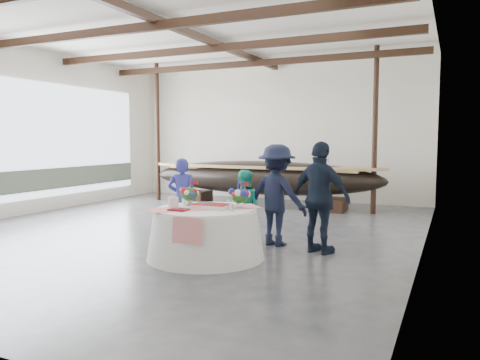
% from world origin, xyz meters
% --- Properties ---
extents(floor, '(10.00, 12.00, 0.01)m').
position_xyz_m(floor, '(0.00, 0.00, 0.00)').
color(floor, '#3D3D42').
rests_on(floor, ground).
extents(wall_back, '(10.00, 0.02, 4.50)m').
position_xyz_m(wall_back, '(0.00, 6.00, 2.25)').
color(wall_back, silver).
rests_on(wall_back, ground).
extents(wall_left, '(0.02, 12.00, 4.50)m').
position_xyz_m(wall_left, '(-5.00, 0.00, 2.25)').
color(wall_left, silver).
rests_on(wall_left, ground).
extents(wall_right, '(0.02, 12.00, 4.50)m').
position_xyz_m(wall_right, '(5.00, 0.00, 2.25)').
color(wall_right, silver).
rests_on(wall_right, ground).
extents(ceiling, '(10.00, 12.00, 0.01)m').
position_xyz_m(ceiling, '(0.00, 0.00, 4.50)').
color(ceiling, white).
rests_on(ceiling, wall_back).
extents(pavilion_structure, '(9.80, 11.76, 4.50)m').
position_xyz_m(pavilion_structure, '(0.00, 0.73, 4.00)').
color(pavilion_structure, black).
rests_on(pavilion_structure, ground).
extents(open_bay, '(0.03, 7.00, 3.20)m').
position_xyz_m(open_bay, '(-4.95, 1.00, 1.83)').
color(open_bay, silver).
rests_on(open_bay, ground).
extents(longboat_display, '(7.35, 1.47, 1.38)m').
position_xyz_m(longboat_display, '(0.23, 4.11, 0.88)').
color(longboat_display, black).
rests_on(longboat_display, ground).
extents(banquet_table, '(2.00, 2.00, 0.86)m').
position_xyz_m(banquet_table, '(1.66, -1.98, 0.43)').
color(banquet_table, white).
rests_on(banquet_table, ground).
extents(tabletop_items, '(1.74, 1.65, 0.40)m').
position_xyz_m(tabletop_items, '(1.64, -1.83, 1.00)').
color(tabletop_items, red).
rests_on(tabletop_items, banquet_table).
extents(guest_woman_blue, '(0.70, 0.58, 1.65)m').
position_xyz_m(guest_woman_blue, '(0.44, -0.77, 0.82)').
color(guest_woman_blue, navy).
rests_on(guest_woman_blue, ground).
extents(guest_woman_teal, '(0.80, 0.68, 1.43)m').
position_xyz_m(guest_woman_teal, '(1.74, -0.60, 0.72)').
color(guest_woman_teal, '#23B599').
rests_on(guest_woman_teal, ground).
extents(guest_man_left, '(1.38, 0.98, 1.93)m').
position_xyz_m(guest_man_left, '(2.42, -0.56, 0.96)').
color(guest_man_left, black).
rests_on(guest_man_left, ground).
extents(guest_man_right, '(1.26, 0.85, 1.99)m').
position_xyz_m(guest_man_right, '(3.35, -0.84, 1.00)').
color(guest_man_right, black).
rests_on(guest_man_right, ground).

